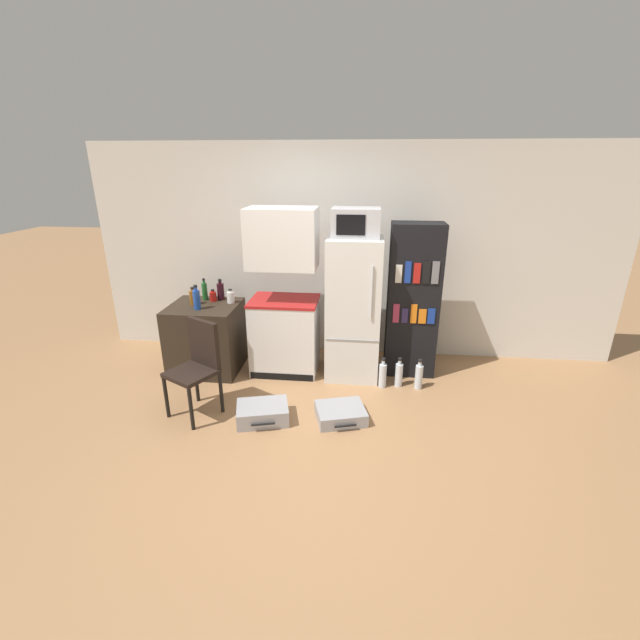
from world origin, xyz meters
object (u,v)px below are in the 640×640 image
at_px(chair, 198,360).
at_px(bottle_ketchup_red, 213,296).
at_px(suitcase_large_flat, 341,413).
at_px(microwave, 356,223).
at_px(suitcase_small_flat, 263,413).
at_px(bottle_blue_soda, 197,299).
at_px(refrigerator, 353,309).
at_px(bottle_green_tall, 205,291).
at_px(bottle_wine_dark, 221,291).
at_px(bottle_amber_beer, 193,297).
at_px(water_bottle_middle, 399,374).
at_px(side_table, 206,337).
at_px(kitchen_hutch, 284,300).
at_px(water_bottle_front, 419,376).
at_px(bottle_milk_white, 231,297).
at_px(bookshelf, 413,301).
at_px(water_bottle_back, 383,375).

bearing_deg(chair, bottle_ketchup_red, 129.51).
bearing_deg(suitcase_large_flat, microwave, 70.17).
height_order(bottle_ketchup_red, suitcase_small_flat, bottle_ketchup_red).
bearing_deg(bottle_blue_soda, bottle_ketchup_red, 76.22).
height_order(refrigerator, bottle_blue_soda, refrigerator).
distance_m(refrigerator, bottle_green_tall, 1.77).
bearing_deg(bottle_wine_dark, bottle_amber_beer, -140.71).
distance_m(refrigerator, water_bottle_middle, 0.88).
bearing_deg(side_table, bottle_blue_soda, -94.72).
xyz_separation_m(microwave, suitcase_small_flat, (-0.81, -1.07, -1.66)).
height_order(microwave, chair, microwave).
relative_size(kitchen_hutch, water_bottle_front, 5.43).
relative_size(side_table, water_bottle_front, 2.29).
relative_size(bottle_milk_white, bottle_wine_dark, 0.66).
relative_size(microwave, bottle_ketchup_red, 3.51).
distance_m(microwave, bottle_wine_dark, 1.79).
distance_m(kitchen_hutch, microwave, 1.17).
bearing_deg(suitcase_small_flat, water_bottle_middle, 16.85).
xyz_separation_m(bookshelf, water_bottle_middle, (-0.13, -0.38, -0.72)).
distance_m(refrigerator, suitcase_large_flat, 1.22).
relative_size(microwave, water_bottle_back, 1.44).
bearing_deg(bottle_milk_white, bottle_wine_dark, 145.08).
bearing_deg(bottle_green_tall, kitchen_hutch, -7.75).
bearing_deg(refrigerator, bottle_ketchup_red, 176.28).
distance_m(bookshelf, bottle_amber_beer, 2.49).
distance_m(bottle_green_tall, suitcase_large_flat, 2.20).
bearing_deg(suitcase_large_flat, bottle_milk_white, 126.36).
xyz_separation_m(microwave, suitcase_large_flat, (-0.07, -0.98, -1.68)).
relative_size(bottle_ketchup_red, suitcase_large_flat, 0.26).
bearing_deg(water_bottle_middle, bookshelf, 70.81).
bearing_deg(chair, bottle_blue_soda, 138.64).
bearing_deg(bottle_ketchup_red, bottle_green_tall, 160.18).
xyz_separation_m(side_table, suitcase_large_flat, (1.64, -0.92, -0.33)).
relative_size(side_table, bottle_green_tall, 3.08).
xyz_separation_m(bookshelf, suitcase_small_flat, (-1.46, -1.20, -0.79)).
bearing_deg(suitcase_large_flat, refrigerator, 70.15).
xyz_separation_m(bottle_milk_white, water_bottle_front, (2.16, -0.35, -0.72)).
distance_m(bottle_milk_white, chair, 1.08).
xyz_separation_m(bookshelf, water_bottle_back, (-0.31, -0.42, -0.72)).
distance_m(kitchen_hutch, bottle_blue_soda, 0.96).
distance_m(bottle_wine_dark, suitcase_small_flat, 1.68).
bearing_deg(kitchen_hutch, chair, -123.91).
relative_size(refrigerator, bottle_blue_soda, 5.75).
height_order(bottle_ketchup_red, chair, bottle_ketchup_red).
bearing_deg(bottle_wine_dark, bottle_milk_white, -34.92).
xyz_separation_m(microwave, chair, (-1.44, -0.96, -1.19)).
height_order(bottle_blue_soda, water_bottle_middle, bottle_blue_soda).
distance_m(kitchen_hutch, bookshelf, 1.44).
distance_m(microwave, bottle_blue_soda, 1.92).
relative_size(bottle_wine_dark, bottle_amber_beer, 1.22).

